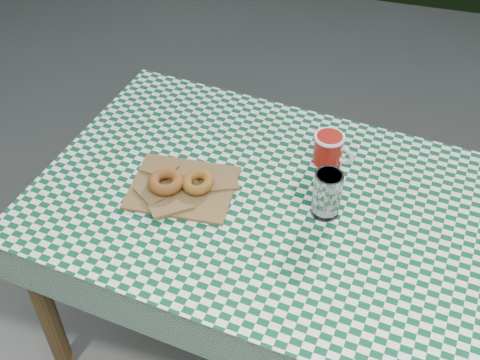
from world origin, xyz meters
name	(u,v)px	position (x,y,z in m)	size (l,w,h in m)	color
ground	(240,352)	(0.00, 0.00, 0.00)	(60.00, 60.00, 0.00)	#53534E
table	(265,284)	(0.07, 0.04, 0.38)	(1.26, 0.84, 0.75)	#55371D
tablecloth	(269,200)	(0.07, 0.04, 0.75)	(1.28, 0.86, 0.01)	#0A4525
paper_bag	(183,187)	(-0.17, 0.01, 0.76)	(0.29, 0.23, 0.02)	brown
bagel_front	(166,182)	(-0.21, 0.00, 0.79)	(0.10, 0.10, 0.03)	brown
bagel_back	(198,182)	(-0.13, 0.02, 0.79)	(0.09, 0.09, 0.03)	#9D6420
coffee_mug	(328,149)	(0.20, 0.24, 0.80)	(0.17, 0.17, 0.09)	#941209
drinking_glass	(327,194)	(0.23, 0.03, 0.82)	(0.08, 0.08, 0.14)	silver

